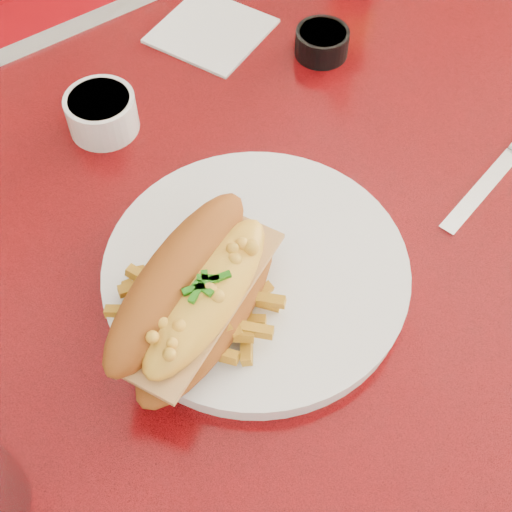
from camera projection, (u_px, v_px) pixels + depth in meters
ground at (251, 480)px, 1.34m from camera, size 8.00×8.00×0.00m
diner_table at (248, 324)px, 0.84m from camera, size 1.23×0.83×0.77m
booth_bench_far at (24, 121)px, 1.48m from camera, size 1.20×0.51×0.90m
dinner_plate at (256, 273)px, 0.68m from camera, size 0.37×0.37×0.02m
mac_hoagie at (197, 295)px, 0.61m from camera, size 0.23×0.18×0.09m
fries_pile at (200, 306)px, 0.63m from camera, size 0.15×0.15×0.04m
fork at (276, 269)px, 0.67m from camera, size 0.02×0.15×0.00m
gravy_ramekin at (102, 112)px, 0.78m from camera, size 0.09×0.09×0.04m
sauce_cup_right at (322, 41)px, 0.86m from camera, size 0.07×0.07×0.03m
knife at (509, 157)px, 0.77m from camera, size 0.22×0.07×0.01m
paper_napkin at (211, 31)px, 0.89m from camera, size 0.16×0.16×0.00m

